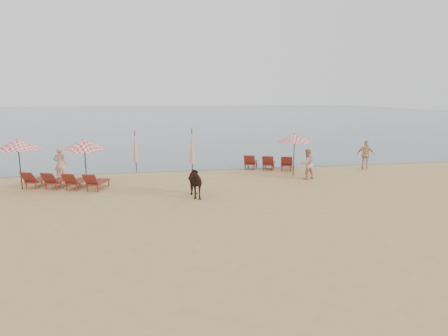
# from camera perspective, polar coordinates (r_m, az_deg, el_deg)

# --- Properties ---
(ground) EXTENTS (120.00, 120.00, 0.00)m
(ground) POSITION_cam_1_polar(r_m,az_deg,el_deg) (12.19, 4.13, -9.53)
(ground) COLOR tan
(ground) RESTS_ON ground
(sea) EXTENTS (160.00, 140.00, 0.06)m
(sea) POSITION_cam_1_polar(r_m,az_deg,el_deg) (91.20, -8.27, 8.18)
(sea) COLOR #51606B
(sea) RESTS_ON ground
(lounger_cluster_left) EXTENTS (3.92, 2.60, 0.57)m
(lounger_cluster_left) POSITION_cam_1_polar(r_m,az_deg,el_deg) (18.87, -23.02, -1.73)
(lounger_cluster_left) COLOR maroon
(lounger_cluster_left) RESTS_ON ground
(lounger_cluster_right) EXTENTS (3.15, 2.52, 0.60)m
(lounger_cluster_right) POSITION_cam_1_polar(r_m,az_deg,el_deg) (22.04, 6.80, 0.86)
(lounger_cluster_right) COLOR maroon
(lounger_cluster_right) RESTS_ON ground
(umbrella_open_left_a) EXTENTS (2.06, 2.06, 2.34)m
(umbrella_open_left_a) POSITION_cam_1_polar(r_m,az_deg,el_deg) (19.34, -28.92, 3.20)
(umbrella_open_left_a) COLOR black
(umbrella_open_left_a) RESTS_ON ground
(umbrella_open_left_b) EXTENTS (1.82, 1.85, 2.32)m
(umbrella_open_left_b) POSITION_cam_1_polar(r_m,az_deg,el_deg) (18.91, -20.54, 3.42)
(umbrella_open_left_b) COLOR black
(umbrella_open_left_b) RESTS_ON ground
(umbrella_open_right) EXTENTS (1.87, 1.87, 2.28)m
(umbrella_open_right) POSITION_cam_1_polar(r_m,az_deg,el_deg) (20.21, 10.69, 4.51)
(umbrella_open_right) COLOR black
(umbrella_open_right) RESTS_ON ground
(umbrella_closed_left) EXTENTS (0.28, 0.28, 2.32)m
(umbrella_closed_left) POSITION_cam_1_polar(r_m,az_deg,el_deg) (21.70, -13.36, 3.16)
(umbrella_closed_left) COLOR black
(umbrella_closed_left) RESTS_ON ground
(umbrella_closed_right) EXTENTS (0.31, 0.31, 2.52)m
(umbrella_closed_right) POSITION_cam_1_polar(r_m,az_deg,el_deg) (20.50, -4.90, 3.32)
(umbrella_closed_right) COLOR black
(umbrella_closed_right) RESTS_ON ground
(cow) EXTENTS (0.99, 1.70, 1.35)m
(cow) POSITION_cam_1_polar(r_m,az_deg,el_deg) (15.93, -4.84, -2.09)
(cow) COLOR black
(cow) RESTS_ON ground
(beachgoer_left) EXTENTS (0.63, 0.43, 1.69)m
(beachgoer_left) POSITION_cam_1_polar(r_m,az_deg,el_deg) (20.75, -23.70, 0.57)
(beachgoer_left) COLOR tan
(beachgoer_left) RESTS_ON ground
(beachgoer_right_a) EXTENTS (0.86, 0.73, 1.57)m
(beachgoer_right_a) POSITION_cam_1_polar(r_m,az_deg,el_deg) (19.81, 12.55, 0.60)
(beachgoer_right_a) COLOR tan
(beachgoer_right_a) RESTS_ON ground
(beachgoer_right_b) EXTENTS (1.05, 0.94, 1.71)m
(beachgoer_right_b) POSITION_cam_1_polar(r_m,az_deg,el_deg) (23.38, 20.80, 1.88)
(beachgoer_right_b) COLOR #D3A984
(beachgoer_right_b) RESTS_ON ground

